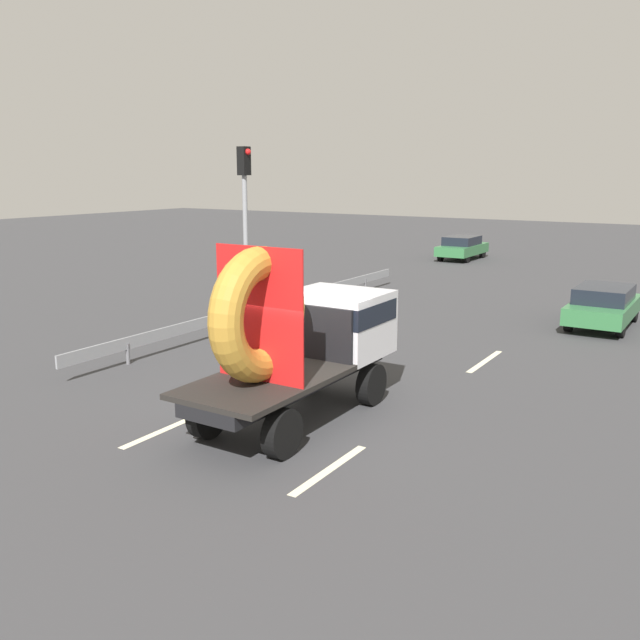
# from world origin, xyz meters

# --- Properties ---
(ground_plane) EXTENTS (120.00, 120.00, 0.00)m
(ground_plane) POSITION_xyz_m (0.00, 0.00, 0.00)
(ground_plane) COLOR #38383A
(flatbed_truck) EXTENTS (2.02, 5.16, 3.57)m
(flatbed_truck) POSITION_xyz_m (0.05, 0.37, 1.69)
(flatbed_truck) COLOR black
(flatbed_truck) RESTS_ON ground_plane
(distant_sedan) EXTENTS (1.73, 4.03, 1.32)m
(distant_sedan) POSITION_xyz_m (3.66, 12.12, 0.71)
(distant_sedan) COLOR black
(distant_sedan) RESTS_ON ground_plane
(traffic_light) EXTENTS (0.42, 0.36, 5.64)m
(traffic_light) POSITION_xyz_m (-6.63, 6.93, 3.69)
(traffic_light) COLOR gray
(traffic_light) RESTS_ON ground_plane
(guardrail) EXTENTS (0.10, 16.99, 0.71)m
(guardrail) POSITION_xyz_m (-5.84, 7.35, 0.53)
(guardrail) COLOR gray
(guardrail) RESTS_ON ground_plane
(lane_dash_left_near) EXTENTS (0.16, 2.13, 0.01)m
(lane_dash_left_near) POSITION_xyz_m (-1.75, -1.84, 0.00)
(lane_dash_left_near) COLOR beige
(lane_dash_left_near) RESTS_ON ground_plane
(lane_dash_left_far) EXTENTS (0.16, 2.62, 0.01)m
(lane_dash_left_far) POSITION_xyz_m (-1.75, 5.62, 0.00)
(lane_dash_left_far) COLOR beige
(lane_dash_left_far) RESTS_ON ground_plane
(lane_dash_right_near) EXTENTS (0.16, 2.25, 0.01)m
(lane_dash_right_near) POSITION_xyz_m (1.86, -1.64, 0.00)
(lane_dash_right_near) COLOR beige
(lane_dash_right_near) RESTS_ON ground_plane
(lane_dash_right_far) EXTENTS (0.16, 2.41, 0.01)m
(lane_dash_right_far) POSITION_xyz_m (1.86, 6.14, 0.00)
(lane_dash_right_far) COLOR beige
(lane_dash_right_far) RESTS_ON ground_plane
(oncoming_car) EXTENTS (1.74, 4.05, 1.32)m
(oncoming_car) POSITION_xyz_m (-6.33, 26.10, 0.71)
(oncoming_car) COLOR black
(oncoming_car) RESTS_ON ground_plane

